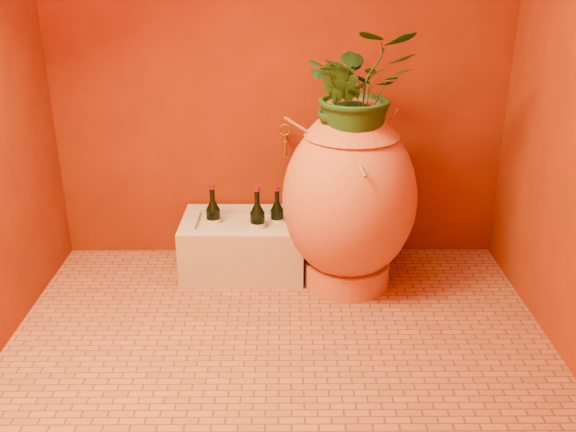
{
  "coord_description": "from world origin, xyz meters",
  "views": [
    {
      "loc": [
        0.03,
        -2.48,
        1.67
      ],
      "look_at": [
        0.04,
        0.35,
        0.49
      ],
      "focal_mm": 40.0,
      "sensor_mm": 36.0,
      "label": 1
    }
  ],
  "objects_px": {
    "wine_bottle_b": "(214,221)",
    "wall_tap": "(285,138)",
    "amphora": "(349,197)",
    "wine_bottle_c": "(277,221)",
    "wine_bottle_a": "(258,225)",
    "stone_basin": "(243,246)"
  },
  "relations": [
    {
      "from": "wine_bottle_a",
      "to": "amphora",
      "type": "bearing_deg",
      "value": -12.54
    },
    {
      "from": "wine_bottle_b",
      "to": "wine_bottle_a",
      "type": "bearing_deg",
      "value": -15.72
    },
    {
      "from": "wine_bottle_c",
      "to": "wine_bottle_a",
      "type": "bearing_deg",
      "value": -140.87
    },
    {
      "from": "amphora",
      "to": "stone_basin",
      "type": "height_order",
      "value": "amphora"
    },
    {
      "from": "amphora",
      "to": "wine_bottle_c",
      "type": "relative_size",
      "value": 3.17
    },
    {
      "from": "amphora",
      "to": "wine_bottle_c",
      "type": "xyz_separation_m",
      "value": [
        -0.37,
        0.19,
        -0.21
      ]
    },
    {
      "from": "wine_bottle_c",
      "to": "wall_tap",
      "type": "bearing_deg",
      "value": 70.55
    },
    {
      "from": "amphora",
      "to": "wine_bottle_b",
      "type": "height_order",
      "value": "amphora"
    },
    {
      "from": "amphora",
      "to": "stone_basin",
      "type": "relative_size",
      "value": 1.48
    },
    {
      "from": "wine_bottle_a",
      "to": "wall_tap",
      "type": "height_order",
      "value": "wall_tap"
    },
    {
      "from": "amphora",
      "to": "wine_bottle_a",
      "type": "distance_m",
      "value": 0.53
    },
    {
      "from": "amphora",
      "to": "stone_basin",
      "type": "distance_m",
      "value": 0.68
    },
    {
      "from": "amphora",
      "to": "wine_bottle_c",
      "type": "distance_m",
      "value": 0.47
    },
    {
      "from": "amphora",
      "to": "wine_bottle_a",
      "type": "xyz_separation_m",
      "value": [
        -0.48,
        0.11,
        -0.2
      ]
    },
    {
      "from": "wine_bottle_a",
      "to": "wall_tap",
      "type": "distance_m",
      "value": 0.5
    },
    {
      "from": "amphora",
      "to": "wine_bottle_c",
      "type": "height_order",
      "value": "amphora"
    },
    {
      "from": "wine_bottle_a",
      "to": "wall_tap",
      "type": "xyz_separation_m",
      "value": [
        0.15,
        0.21,
        0.43
      ]
    },
    {
      "from": "stone_basin",
      "to": "wine_bottle_a",
      "type": "relative_size",
      "value": 1.94
    },
    {
      "from": "amphora",
      "to": "wall_tap",
      "type": "relative_size",
      "value": 6.18
    },
    {
      "from": "wine_bottle_b",
      "to": "amphora",
      "type": "bearing_deg",
      "value": -13.62
    },
    {
      "from": "wine_bottle_c",
      "to": "wine_bottle_b",
      "type": "bearing_deg",
      "value": -177.33
    },
    {
      "from": "wine_bottle_b",
      "to": "wall_tap",
      "type": "xyz_separation_m",
      "value": [
        0.4,
        0.14,
        0.43
      ]
    }
  ]
}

